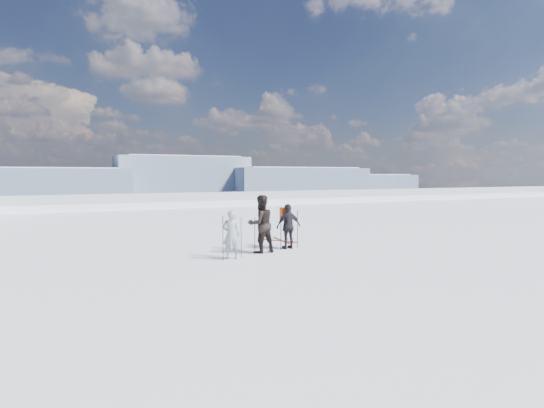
{
  "coord_description": "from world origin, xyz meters",
  "views": [
    {
      "loc": [
        -7.85,
        -10.33,
        2.58
      ],
      "look_at": [
        -1.7,
        3.0,
        1.56
      ],
      "focal_mm": 28.0,
      "sensor_mm": 36.0,
      "label": 1
    }
  ],
  "objects": [
    {
      "name": "lake_basin",
      "position": [
        0.0,
        30.0,
        -6.5
      ],
      "size": [
        820.0,
        820.0,
        71.62
      ],
      "color": "white",
      "rests_on": "ground"
    },
    {
      "name": "far_mountain_range",
      "position": [
        29.6,
        454.78,
        -7.19
      ],
      "size": [
        770.0,
        110.0,
        53.0
      ],
      "color": "slate",
      "rests_on": "ground"
    },
    {
      "name": "skier_grey",
      "position": [
        -3.61,
        1.85,
        0.75
      ],
      "size": [
        0.63,
        0.51,
        1.5
      ],
      "primitive_type": "imported",
      "rotation": [
        0.0,
        0.0,
        2.83
      ],
      "color": "#90969D",
      "rests_on": "ground"
    },
    {
      "name": "skier_dark",
      "position": [
        -2.38,
        2.42,
        0.96
      ],
      "size": [
        1.0,
        0.82,
        1.91
      ],
      "primitive_type": "imported",
      "rotation": [
        0.0,
        0.0,
        3.24
      ],
      "color": "black",
      "rests_on": "ground"
    },
    {
      "name": "skier_pack",
      "position": [
        -1.22,
        2.69,
        0.78
      ],
      "size": [
        0.93,
        0.42,
        1.57
      ],
      "primitive_type": "imported",
      "rotation": [
        0.0,
        0.0,
        3.18
      ],
      "color": "black",
      "rests_on": "ground"
    },
    {
      "name": "backpack",
      "position": [
        -1.23,
        2.94,
        1.8
      ],
      "size": [
        0.34,
        0.2,
        0.46
      ],
      "primitive_type": "cube",
      "rotation": [
        0.0,
        0.0,
        3.18
      ],
      "color": "#EC4C16",
      "rests_on": "skier_pack"
    },
    {
      "name": "ski_poles",
      "position": [
        -2.41,
        2.23,
        0.64
      ],
      "size": [
        3.05,
        0.95,
        1.36
      ],
      "color": "black",
      "rests_on": "ground"
    },
    {
      "name": "skis_loose",
      "position": [
        -0.71,
        4.4,
        0.01
      ],
      "size": [
        0.98,
        1.7,
        0.03
      ],
      "color": "black",
      "rests_on": "ground"
    }
  ]
}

